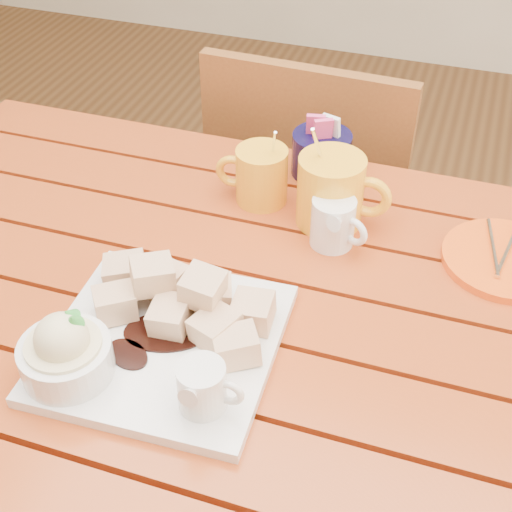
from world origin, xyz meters
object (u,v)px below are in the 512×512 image
(table, at_px, (224,352))
(orange_saucer, at_px, (507,260))
(coffee_mug_right, at_px, (333,190))
(chair_far, at_px, (314,209))
(dessert_plate, at_px, (145,336))
(coffee_mug_left, at_px, (260,175))

(table, height_order, orange_saucer, orange_saucer)
(coffee_mug_right, height_order, orange_saucer, coffee_mug_right)
(coffee_mug_right, height_order, chair_far, coffee_mug_right)
(dessert_plate, relative_size, chair_far, 0.33)
(table, bearing_deg, chair_far, 91.56)
(dessert_plate, bearing_deg, coffee_mug_right, 66.03)
(dessert_plate, xyz_separation_m, chair_far, (0.04, 0.72, -0.30))
(table, distance_m, orange_saucer, 0.42)
(coffee_mug_left, xyz_separation_m, chair_far, (0.01, 0.36, -0.32))
(coffee_mug_left, bearing_deg, chair_far, 85.44)
(table, bearing_deg, orange_saucer, 28.62)
(coffee_mug_left, height_order, chair_far, coffee_mug_left)
(coffee_mug_left, distance_m, chair_far, 0.48)
(dessert_plate, bearing_deg, table, 66.94)
(orange_saucer, bearing_deg, coffee_mug_right, 176.19)
(coffee_mug_left, bearing_deg, table, -87.77)
(dessert_plate, distance_m, orange_saucer, 0.52)
(dessert_plate, height_order, coffee_mug_left, coffee_mug_left)
(table, bearing_deg, coffee_mug_right, 65.52)
(table, xyz_separation_m, orange_saucer, (0.36, 0.20, 0.11))
(table, relative_size, coffee_mug_right, 7.24)
(table, xyz_separation_m, dessert_plate, (-0.05, -0.12, 0.14))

